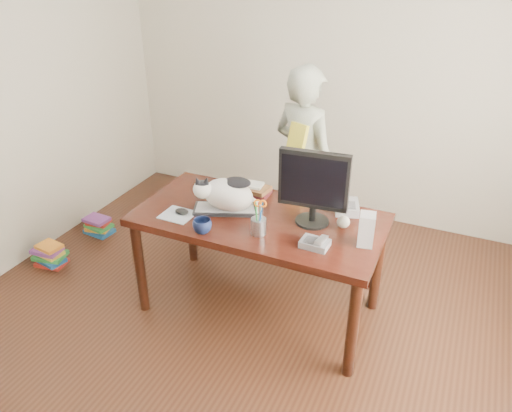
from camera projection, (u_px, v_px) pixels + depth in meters
The scene contains 18 objects.
room at pixel (210, 165), 2.45m from camera, with size 4.50×4.50×4.50m.
desk at pixel (264, 230), 3.35m from camera, with size 1.60×0.80×0.75m.
keyboard at pixel (229, 209), 3.28m from camera, with size 0.49×0.33×0.03m.
cat at pixel (226, 193), 3.22m from camera, with size 0.43×0.33×0.25m.
monitor at pixel (314, 184), 3.01m from camera, with size 0.43×0.23×0.49m.
pen_cup at pixel (259, 224), 3.00m from camera, with size 0.11×0.11×0.24m.
mousepad at pixel (178, 215), 3.23m from camera, with size 0.21×0.19×0.00m.
mouse at pixel (182, 211), 3.23m from camera, with size 0.10×0.06×0.04m.
coffee_mug at pixel (202, 226), 3.02m from camera, with size 0.11×0.11×0.09m, color #0D1635.
phone at pixel (315, 243), 2.89m from camera, with size 0.17×0.14×0.07m.
speaker at pixel (366, 230), 2.88m from camera, with size 0.11×0.11×0.20m.
baseball at pixel (343, 222), 3.08m from camera, with size 0.08×0.08×0.08m.
book_stack at pixel (254, 190), 3.48m from camera, with size 0.23×0.17×0.08m.
calculator at pixel (347, 207), 3.27m from camera, with size 0.21×0.24×0.06m.
person at pixel (304, 163), 3.91m from camera, with size 0.57×0.37×1.55m, color beige.
held_book at pixel (298, 137), 3.64m from camera, with size 0.17×0.13×0.20m.
book_pile_a at pixel (50, 255), 4.01m from camera, with size 0.27×0.22×0.18m.
book_pile_b at pixel (99, 226), 4.44m from camera, with size 0.26×0.20×0.15m.
Camera 1 is at (1.13, -1.96, 2.34)m, focal length 35.00 mm.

